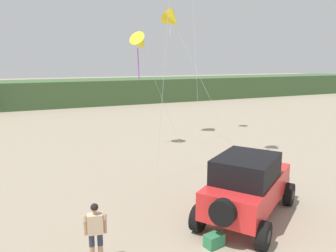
{
  "coord_description": "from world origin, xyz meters",
  "views": [
    {
      "loc": [
        -4.83,
        -4.17,
        5.32
      ],
      "look_at": [
        -0.6,
        5.19,
        3.29
      ],
      "focal_mm": 35.22,
      "sensor_mm": 36.0,
      "label": 1
    }
  ],
  "objects_px": {
    "kite_yellow_diamond": "(140,43)",
    "kite_white_parafoil": "(172,20)",
    "person_watching": "(95,229)",
    "cooler_box": "(214,240)",
    "jeep": "(248,184)"
  },
  "relations": [
    {
      "from": "person_watching",
      "to": "cooler_box",
      "type": "xyz_separation_m",
      "value": [
        3.28,
        -0.7,
        -0.75
      ]
    },
    {
      "from": "kite_yellow_diamond",
      "to": "kite_white_parafoil",
      "type": "distance_m",
      "value": 3.87
    },
    {
      "from": "jeep",
      "to": "kite_yellow_diamond",
      "type": "bearing_deg",
      "value": 89.43
    },
    {
      "from": "jeep",
      "to": "kite_yellow_diamond",
      "type": "height_order",
      "value": "kite_yellow_diamond"
    },
    {
      "from": "kite_white_parafoil",
      "to": "person_watching",
      "type": "bearing_deg",
      "value": -122.58
    },
    {
      "from": "person_watching",
      "to": "kite_white_parafoil",
      "type": "bearing_deg",
      "value": 57.42
    },
    {
      "from": "cooler_box",
      "to": "kite_yellow_diamond",
      "type": "height_order",
      "value": "kite_yellow_diamond"
    },
    {
      "from": "kite_yellow_diamond",
      "to": "kite_white_parafoil",
      "type": "height_order",
      "value": "kite_white_parafoil"
    },
    {
      "from": "jeep",
      "to": "cooler_box",
      "type": "distance_m",
      "value": 2.5
    },
    {
      "from": "jeep",
      "to": "person_watching",
      "type": "distance_m",
      "value": 5.31
    },
    {
      "from": "jeep",
      "to": "person_watching",
      "type": "xyz_separation_m",
      "value": [
        -5.29,
        -0.4,
        -0.26
      ]
    },
    {
      "from": "jeep",
      "to": "cooler_box",
      "type": "relative_size",
      "value": 8.8
    },
    {
      "from": "person_watching",
      "to": "kite_white_parafoil",
      "type": "height_order",
      "value": "kite_white_parafoil"
    },
    {
      "from": "jeep",
      "to": "person_watching",
      "type": "relative_size",
      "value": 2.96
    },
    {
      "from": "jeep",
      "to": "kite_yellow_diamond",
      "type": "xyz_separation_m",
      "value": [
        0.11,
        10.91,
        5.18
      ]
    }
  ]
}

